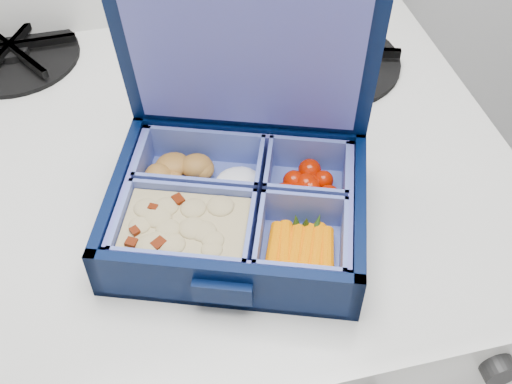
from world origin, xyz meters
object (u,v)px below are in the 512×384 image
object	(u,v)px
stove	(230,345)
fork	(215,144)
bento_box	(237,209)
burner_grate	(327,54)

from	to	relation	value
stove	fork	xyz separation A→B (m)	(-0.01, -0.01, 0.48)
stove	bento_box	size ratio (longest dim) A/B	3.93
burner_grate	fork	size ratio (longest dim) A/B	1.02
stove	bento_box	world-z (taller)	bento_box
fork	bento_box	bearing A→B (deg)	-56.88
burner_grate	fork	xyz separation A→B (m)	(-0.17, -0.12, -0.01)
bento_box	burner_grate	world-z (taller)	bento_box
bento_box	fork	distance (m)	0.12
fork	stove	bearing A→B (deg)	100.79
stove	burner_grate	world-z (taller)	burner_grate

